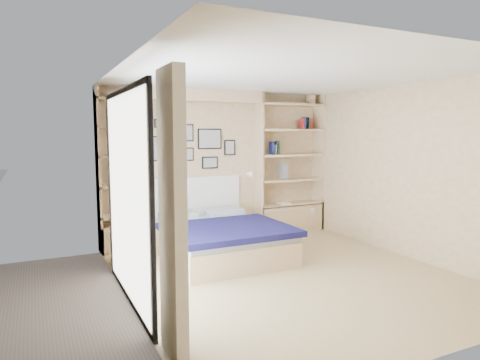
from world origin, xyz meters
name	(u,v)px	position (x,y,z in m)	size (l,w,h in m)	color
ground	(287,275)	(0.00, 0.00, 0.00)	(4.50, 4.50, 0.00)	tan
room_shell	(213,180)	(-0.39, 1.52, 1.08)	(4.50, 4.50, 4.50)	#DBBA8B
bed	(219,238)	(-0.45, 1.15, 0.27)	(1.68, 2.13, 1.07)	#D1B087
photo_gallery	(193,145)	(-0.45, 2.22, 1.60)	(1.48, 0.02, 0.82)	black
reading_lamps	(207,176)	(-0.30, 2.00, 1.10)	(1.92, 0.12, 0.15)	silver
shelf_decor	(283,138)	(1.19, 2.07, 1.71)	(3.58, 0.23, 2.03)	navy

